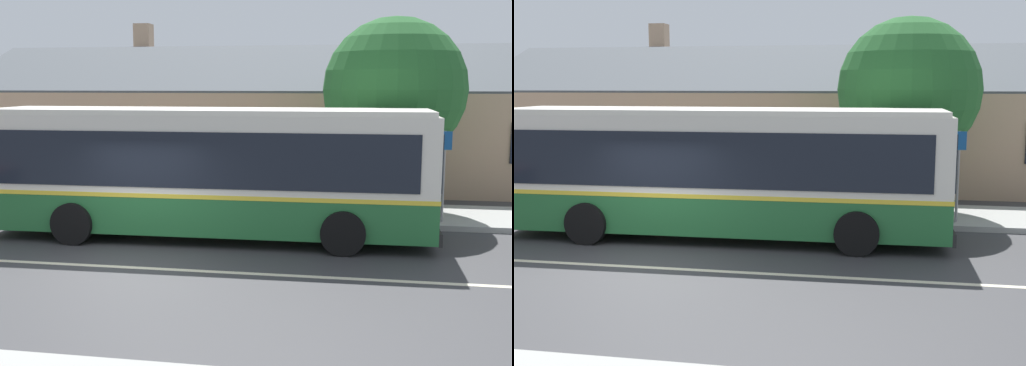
% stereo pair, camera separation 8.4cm
% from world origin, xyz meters
% --- Properties ---
extents(ground_plane, '(300.00, 300.00, 0.00)m').
position_xyz_m(ground_plane, '(0.00, 0.00, 0.00)').
color(ground_plane, '#38383A').
extents(sidewalk_far, '(60.00, 3.00, 0.15)m').
position_xyz_m(sidewalk_far, '(0.00, 6.00, 0.07)').
color(sidewalk_far, '#9E9E99').
rests_on(sidewalk_far, ground).
extents(lane_divider_stripe, '(60.00, 0.16, 0.01)m').
position_xyz_m(lane_divider_stripe, '(0.00, 0.00, 0.00)').
color(lane_divider_stripe, beige).
rests_on(lane_divider_stripe, ground).
extents(community_building, '(24.19, 9.92, 6.32)m').
position_xyz_m(community_building, '(1.67, 14.09, 1.85)').
color(community_building, tan).
rests_on(community_building, ground).
extents(transit_bus, '(10.93, 2.89, 3.16)m').
position_xyz_m(transit_bus, '(1.09, 2.90, 1.70)').
color(transit_bus, '#236633').
rests_on(transit_bus, ground).
extents(street_tree_primary, '(4.06, 4.06, 5.63)m').
position_xyz_m(street_tree_primary, '(5.63, 6.61, 3.60)').
color(street_tree_primary, '#4C3828').
rests_on(street_tree_primary, ground).
extents(bus_stop_sign, '(0.36, 0.07, 2.40)m').
position_xyz_m(bus_stop_sign, '(6.90, 4.99, 1.64)').
color(bus_stop_sign, gray).
rests_on(bus_stop_sign, sidewalk_far).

